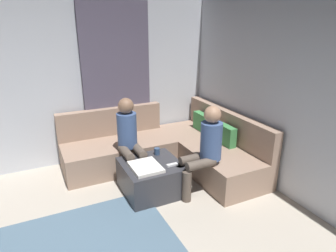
{
  "coord_description": "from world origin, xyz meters",
  "views": [
    {
      "loc": [
        1.79,
        -0.02,
        2.21
      ],
      "look_at": [
        -1.63,
        1.63,
        0.85
      ],
      "focal_mm": 31.66,
      "sensor_mm": 36.0,
      "label": 1
    }
  ],
  "objects_px": {
    "sectional_couch": "(170,149)",
    "person_on_couch_back": "(205,147)",
    "coffee_mug": "(157,151)",
    "ottoman": "(152,177)",
    "person_on_couch_side": "(129,137)",
    "game_remote": "(172,165)"
  },
  "relations": [
    {
      "from": "ottoman",
      "to": "coffee_mug",
      "type": "relative_size",
      "value": 8.0
    },
    {
      "from": "person_on_couch_side",
      "to": "game_remote",
      "type": "bearing_deg",
      "value": 119.97
    },
    {
      "from": "sectional_couch",
      "to": "person_on_couch_back",
      "type": "xyz_separation_m",
      "value": [
        0.91,
        0.06,
        0.38
      ]
    },
    {
      "from": "coffee_mug",
      "to": "game_remote",
      "type": "bearing_deg",
      "value": 5.71
    },
    {
      "from": "sectional_couch",
      "to": "ottoman",
      "type": "distance_m",
      "value": 0.82
    },
    {
      "from": "person_on_couch_back",
      "to": "person_on_couch_side",
      "type": "bearing_deg",
      "value": 44.85
    },
    {
      "from": "game_remote",
      "to": "person_on_couch_side",
      "type": "distance_m",
      "value": 0.76
    },
    {
      "from": "person_on_couch_side",
      "to": "ottoman",
      "type": "bearing_deg",
      "value": 107.54
    },
    {
      "from": "ottoman",
      "to": "coffee_mug",
      "type": "bearing_deg",
      "value": 140.71
    },
    {
      "from": "coffee_mug",
      "to": "game_remote",
      "type": "distance_m",
      "value": 0.4
    },
    {
      "from": "coffee_mug",
      "to": "game_remote",
      "type": "height_order",
      "value": "coffee_mug"
    },
    {
      "from": "sectional_couch",
      "to": "coffee_mug",
      "type": "bearing_deg",
      "value": -45.73
    },
    {
      "from": "coffee_mug",
      "to": "person_on_couch_back",
      "type": "height_order",
      "value": "person_on_couch_back"
    },
    {
      "from": "sectional_couch",
      "to": "ottoman",
      "type": "height_order",
      "value": "sectional_couch"
    },
    {
      "from": "sectional_couch",
      "to": "ottoman",
      "type": "bearing_deg",
      "value": -43.5
    },
    {
      "from": "person_on_couch_side",
      "to": "sectional_couch",
      "type": "bearing_deg",
      "value": -168.16
    },
    {
      "from": "coffee_mug",
      "to": "person_on_couch_side",
      "type": "distance_m",
      "value": 0.44
    },
    {
      "from": "ottoman",
      "to": "game_remote",
      "type": "relative_size",
      "value": 5.07
    },
    {
      "from": "coffee_mug",
      "to": "person_on_couch_side",
      "type": "xyz_separation_m",
      "value": [
        -0.23,
        -0.32,
        0.19
      ]
    },
    {
      "from": "sectional_couch",
      "to": "person_on_couch_back",
      "type": "relative_size",
      "value": 2.12
    },
    {
      "from": "sectional_couch",
      "to": "coffee_mug",
      "type": "xyz_separation_m",
      "value": [
        0.37,
        -0.38,
        0.19
      ]
    },
    {
      "from": "person_on_couch_back",
      "to": "coffee_mug",
      "type": "bearing_deg",
      "value": 39.22
    }
  ]
}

